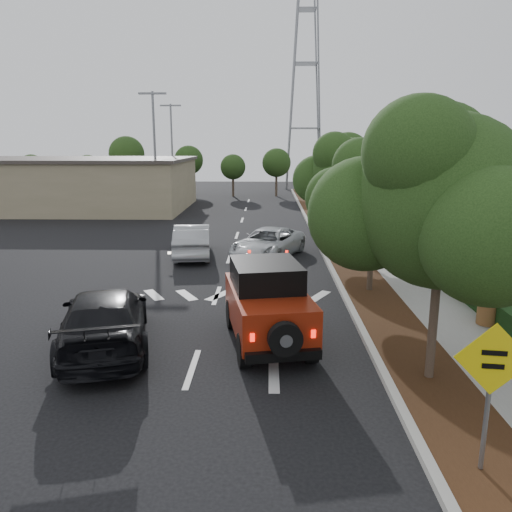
{
  "coord_description": "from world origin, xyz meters",
  "views": [
    {
      "loc": [
        1.84,
        -11.26,
        5.42
      ],
      "look_at": [
        1.5,
        3.0,
        2.16
      ],
      "focal_mm": 35.0,
      "sensor_mm": 36.0,
      "label": 1
    }
  ],
  "objects_px": {
    "silver_suv_ahead": "(268,243)",
    "speed_hump_sign": "(491,378)",
    "red_jeep": "(266,302)",
    "black_suv_oncoming": "(105,319)"
  },
  "relations": [
    {
      "from": "silver_suv_ahead",
      "to": "black_suv_oncoming",
      "type": "relative_size",
      "value": 0.91
    },
    {
      "from": "red_jeep",
      "to": "black_suv_oncoming",
      "type": "distance_m",
      "value": 4.38
    },
    {
      "from": "black_suv_oncoming",
      "to": "speed_hump_sign",
      "type": "bearing_deg",
      "value": 132.28
    },
    {
      "from": "black_suv_oncoming",
      "to": "speed_hump_sign",
      "type": "relative_size",
      "value": 2.15
    },
    {
      "from": "silver_suv_ahead",
      "to": "speed_hump_sign",
      "type": "bearing_deg",
      "value": -54.38
    },
    {
      "from": "red_jeep",
      "to": "silver_suv_ahead",
      "type": "bearing_deg",
      "value": 79.34
    },
    {
      "from": "red_jeep",
      "to": "speed_hump_sign",
      "type": "xyz_separation_m",
      "value": [
        3.58,
        -5.74,
        0.64
      ]
    },
    {
      "from": "red_jeep",
      "to": "silver_suv_ahead",
      "type": "relative_size",
      "value": 0.91
    },
    {
      "from": "silver_suv_ahead",
      "to": "speed_hump_sign",
      "type": "xyz_separation_m",
      "value": [
        3.54,
        -16.09,
        1.08
      ]
    },
    {
      "from": "silver_suv_ahead",
      "to": "black_suv_oncoming",
      "type": "height_order",
      "value": "black_suv_oncoming"
    }
  ]
}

